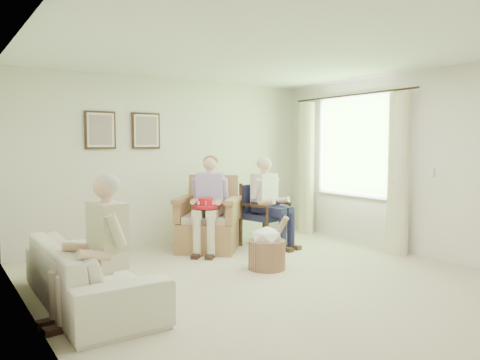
{
  "coord_description": "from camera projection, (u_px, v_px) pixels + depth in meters",
  "views": [
    {
      "loc": [
        -3.22,
        -4.06,
        1.58
      ],
      "look_at": [
        0.57,
        1.65,
        1.05
      ],
      "focal_mm": 35.0,
      "sensor_mm": 36.0,
      "label": 1
    }
  ],
  "objects": [
    {
      "name": "person_sofa",
      "position": [
        105.0,
        239.0,
        4.18
      ],
      "size": [
        0.42,
        0.62,
        1.28
      ],
      "rotation": [
        0.0,
        0.0,
        -1.48
      ],
      "color": "beige",
      "rests_on": "ground"
    },
    {
      "name": "curtain_left",
      "position": [
        398.0,
        174.0,
        6.65
      ],
      "size": [
        0.34,
        0.34,
        2.3
      ],
      "primitive_type": "cylinder",
      "color": "beige",
      "rests_on": "ground"
    },
    {
      "name": "wicker_armchair",
      "position": [
        207.0,
        227.0,
        6.97
      ],
      "size": [
        0.86,
        0.86,
        1.1
      ],
      "rotation": [
        0.0,
        0.0,
        -0.74
      ],
      "color": "#A2784C",
      "rests_on": "ground"
    },
    {
      "name": "hatbox",
      "position": [
        267.0,
        248.0,
        5.9
      ],
      "size": [
        0.5,
        0.5,
        0.69
      ],
      "color": "tan",
      "rests_on": "ground"
    },
    {
      "name": "floor",
      "position": [
        279.0,
        284.0,
        5.27
      ],
      "size": [
        5.5,
        5.5,
        0.0
      ],
      "primitive_type": "plane",
      "color": "#C3B49D",
      "rests_on": "ground"
    },
    {
      "name": "person_wicker",
      "position": [
        212.0,
        197.0,
        6.81
      ],
      "size": [
        0.4,
        0.63,
        1.38
      ],
      "rotation": [
        0.0,
        0.0,
        -0.74
      ],
      "color": "beige",
      "rests_on": "ground"
    },
    {
      "name": "red_hat",
      "position": [
        206.0,
        204.0,
        6.61
      ],
      "size": [
        0.37,
        0.37,
        0.14
      ],
      "color": "red",
      "rests_on": "person_wicker"
    },
    {
      "name": "back_wall",
      "position": [
        172.0,
        162.0,
        7.45
      ],
      "size": [
        5.0,
        0.04,
        2.6
      ],
      "primitive_type": "cube",
      "color": "silver",
      "rests_on": "ground"
    },
    {
      "name": "framed_print_right",
      "position": [
        146.0,
        131.0,
        7.14
      ],
      "size": [
        0.45,
        0.05,
        0.55
      ],
      "color": "#382114",
      "rests_on": "back_wall"
    },
    {
      "name": "left_wall",
      "position": [
        38.0,
        178.0,
        3.79
      ],
      "size": [
        0.04,
        5.5,
        2.6
      ],
      "primitive_type": "cube",
      "color": "silver",
      "rests_on": "ground"
    },
    {
      "name": "sofa",
      "position": [
        90.0,
        272.0,
        4.62
      ],
      "size": [
        2.15,
        0.84,
        0.63
      ],
      "primitive_type": "imported",
      "rotation": [
        0.0,
        0.0,
        1.57
      ],
      "color": "silver",
      "rests_on": "ground"
    },
    {
      "name": "person_dark",
      "position": [
        268.0,
        196.0,
        7.16
      ],
      "size": [
        0.4,
        0.63,
        1.35
      ],
      "rotation": [
        0.0,
        0.0,
        0.24
      ],
      "color": "#1B1B3C",
      "rests_on": "ground"
    },
    {
      "name": "framed_print_left",
      "position": [
        100.0,
        130.0,
        6.75
      ],
      "size": [
        0.45,
        0.05,
        0.55
      ],
      "color": "#382114",
      "rests_on": "back_wall"
    },
    {
      "name": "ceiling",
      "position": [
        280.0,
        50.0,
        5.07
      ],
      "size": [
        5.0,
        5.5,
        0.02
      ],
      "primitive_type": "cube",
      "color": "white",
      "rests_on": "back_wall"
    },
    {
      "name": "window",
      "position": [
        354.0,
        144.0,
        7.51
      ],
      "size": [
        0.13,
        2.5,
        1.63
      ],
      "color": "#2D6B23",
      "rests_on": "right_wall"
    },
    {
      "name": "right_wall",
      "position": [
        420.0,
        164.0,
        6.55
      ],
      "size": [
        0.04,
        5.5,
        2.6
      ],
      "primitive_type": "cube",
      "color": "silver",
      "rests_on": "ground"
    },
    {
      "name": "wood_armchair",
      "position": [
        262.0,
        212.0,
        7.31
      ],
      "size": [
        0.61,
        0.58,
        0.94
      ],
      "rotation": [
        0.0,
        0.0,
        0.24
      ],
      "color": "black",
      "rests_on": "ground"
    },
    {
      "name": "curtain_right",
      "position": [
        306.0,
        168.0,
        8.28
      ],
      "size": [
        0.34,
        0.34,
        2.3
      ],
      "primitive_type": "cylinder",
      "color": "beige",
      "rests_on": "ground"
    }
  ]
}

